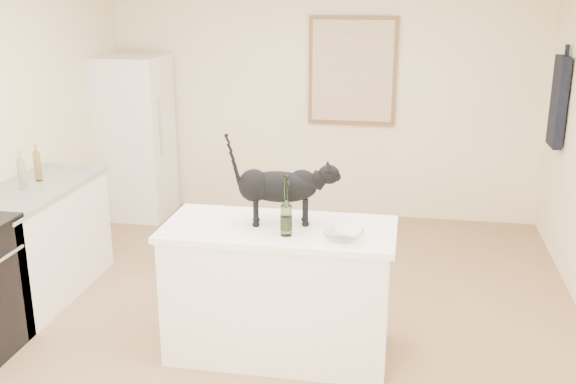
% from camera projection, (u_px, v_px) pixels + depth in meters
% --- Properties ---
extents(floor, '(5.50, 5.50, 0.00)m').
position_uv_depth(floor, '(271.00, 334.00, 4.77)').
color(floor, '#9A7352').
rests_on(floor, ground).
extents(wall_back, '(4.50, 0.00, 4.50)m').
position_uv_depth(wall_back, '(323.00, 94.00, 6.98)').
color(wall_back, '#F9EDC1').
rests_on(wall_back, ground).
extents(island_base, '(1.44, 0.67, 0.86)m').
position_uv_depth(island_base, '(279.00, 293.00, 4.44)').
color(island_base, white).
rests_on(island_base, floor).
extents(island_top, '(1.50, 0.70, 0.04)m').
position_uv_depth(island_top, '(279.00, 229.00, 4.31)').
color(island_top, white).
rests_on(island_top, island_base).
extents(left_cabinets, '(0.60, 1.40, 0.86)m').
position_uv_depth(left_cabinets, '(36.00, 245.00, 5.26)').
color(left_cabinets, white).
rests_on(left_cabinets, floor).
extents(left_countertop, '(0.62, 1.44, 0.04)m').
position_uv_depth(left_countertop, '(29.00, 191.00, 5.13)').
color(left_countertop, gray).
rests_on(left_countertop, left_cabinets).
extents(fridge, '(0.68, 0.68, 1.70)m').
position_uv_depth(fridge, '(135.00, 137.00, 7.07)').
color(fridge, white).
rests_on(fridge, floor).
extents(artwork_frame, '(0.90, 0.03, 1.10)m').
position_uv_depth(artwork_frame, '(352.00, 71.00, 6.82)').
color(artwork_frame, brown).
rests_on(artwork_frame, wall_back).
extents(artwork_canvas, '(0.82, 0.00, 1.02)m').
position_uv_depth(artwork_canvas, '(352.00, 71.00, 6.81)').
color(artwork_canvas, beige).
rests_on(artwork_canvas, wall_back).
extents(hanging_garment, '(0.08, 0.34, 0.80)m').
position_uv_depth(hanging_garment, '(559.00, 102.00, 5.92)').
color(hanging_garment, black).
rests_on(hanging_garment, wall_right).
extents(black_cat, '(0.67, 0.32, 0.45)m').
position_uv_depth(black_cat, '(279.00, 191.00, 4.29)').
color(black_cat, black).
rests_on(black_cat, island_top).
extents(wine_bottle, '(0.08, 0.08, 0.34)m').
position_uv_depth(wine_bottle, '(286.00, 209.00, 4.10)').
color(wine_bottle, '#376126').
rests_on(wine_bottle, island_top).
extents(glass_bowl, '(0.28, 0.28, 0.06)m').
position_uv_depth(glass_bowl, '(344.00, 236.00, 4.07)').
color(glass_bowl, white).
rests_on(glass_bowl, island_top).
extents(fridge_paper, '(0.02, 0.13, 0.17)m').
position_uv_depth(fridge_paper, '(168.00, 101.00, 7.01)').
color(fridge_paper, white).
rests_on(fridge_paper, fridge).
extents(counter_bottle_cluster, '(0.07, 0.30, 0.24)m').
position_uv_depth(counter_bottle_cluster, '(29.00, 171.00, 5.16)').
color(counter_bottle_cluster, brown).
rests_on(counter_bottle_cluster, left_countertop).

